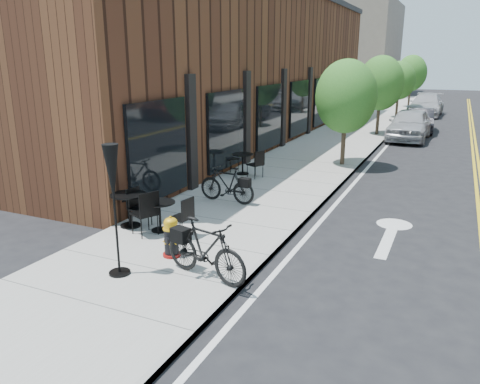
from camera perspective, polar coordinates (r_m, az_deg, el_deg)
The scene contains 18 objects.
ground at distance 9.53m, azimuth 3.65°, elevation -8.35°, with size 120.00×120.00×0.00m, color black.
sidewalk_near at distance 19.22m, azimuth 8.90°, elevation 4.18°, with size 4.00×70.00×0.12m, color #9E9B93.
building_near at distance 24.11m, azimuth 1.35°, elevation 14.95°, with size 5.00×28.00×7.00m, color #412214.
bg_building_left at distance 57.22m, azimuth 14.15°, elevation 16.57°, with size 8.00×14.00×10.00m, color #726656.
tree_near_a at distance 17.57m, azimuth 12.81°, elevation 11.28°, with size 2.20×2.20×3.81m.
tree_near_b at distance 25.42m, azimuth 16.78°, elevation 12.58°, with size 2.30×2.30×3.98m.
tree_near_c at distance 33.36m, azimuth 18.84°, elevation 12.74°, with size 2.10×2.10×3.67m.
tree_near_d at distance 41.31m, azimuth 20.17°, elevation 13.44°, with size 2.40×2.40×4.11m.
fire_hydrant at distance 9.39m, azimuth -8.38°, elevation -5.47°, with size 0.48×0.48×0.83m.
bicycle_left at distance 12.72m, azimuth -1.62°, elevation 0.93°, with size 0.47×1.67×1.00m, color black.
bicycle_right at distance 8.34m, azimuth -4.24°, elevation -7.01°, with size 0.52×1.83×1.10m, color black.
bistro_set_a at distance 10.76m, azimuth -9.76°, elevation -2.40°, with size 1.69×0.81×0.90m.
bistro_set_b at distance 11.17m, azimuth -13.36°, elevation -1.57°, with size 1.92×1.22×1.02m.
bistro_set_c at distance 15.90m, azimuth 0.32°, elevation 3.82°, with size 1.71×1.08×0.91m.
patio_umbrella at distance 8.40m, azimuth -15.25°, elevation 1.09°, with size 0.39×0.39×2.40m.
parked_car_a at distance 24.91m, azimuth 19.96°, elevation 7.76°, with size 1.84×4.56×1.55m, color #A8ABB1.
parked_car_b at distance 27.97m, azimuth 21.12°, elevation 8.16°, with size 1.35×3.87×1.28m, color black.
parked_car_c at distance 36.16m, azimuth 21.74°, elevation 9.83°, with size 2.12×5.22×1.51m, color #AFAFB4.
Camera 1 is at (3.08, -8.13, 3.92)m, focal length 35.00 mm.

